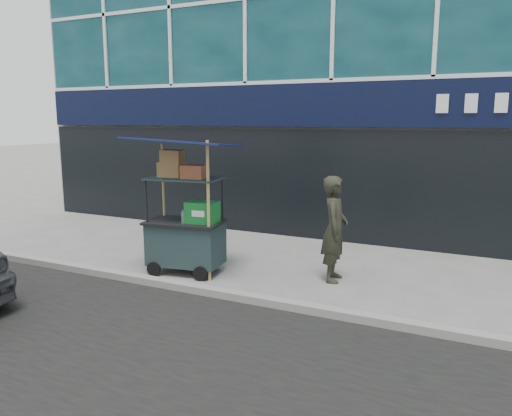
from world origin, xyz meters
The scene contains 4 objects.
ground centered at (0.00, 0.00, 0.00)m, with size 80.00×80.00×0.00m, color slate.
curb centered at (0.00, -0.20, 0.06)m, with size 80.00×0.18×0.12m, color gray.
vendor_cart centered at (-1.47, 0.62, 0.82)m, with size 1.89×1.46×2.34m.
vendor_man centered at (0.93, 1.31, 0.86)m, with size 0.63×0.41×1.73m, color #27281D.
Camera 1 is at (3.23, -6.33, 2.63)m, focal length 35.00 mm.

